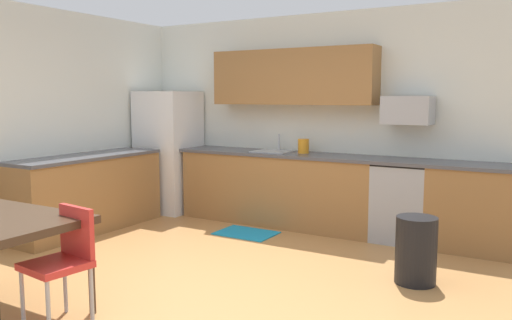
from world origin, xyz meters
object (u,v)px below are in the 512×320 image
at_px(chair_near_table, 64,256).
at_px(kettle, 303,147).
at_px(microwave, 408,110).
at_px(trash_bin, 416,250).
at_px(oven_range, 402,202).
at_px(refrigerator, 169,152).

relative_size(chair_near_table, kettle, 4.25).
bearing_deg(microwave, trash_bin, -71.56).
height_order(oven_range, kettle, kettle).
distance_m(oven_range, chair_near_table, 3.78).
height_order(microwave, trash_bin, microwave).
bearing_deg(kettle, refrigerator, -176.43).
xyz_separation_m(refrigerator, trash_bin, (3.84, -1.25, -0.56)).
height_order(refrigerator, chair_near_table, refrigerator).
xyz_separation_m(oven_range, microwave, (0.00, 0.10, 1.04)).
distance_m(microwave, trash_bin, 1.92).
bearing_deg(kettle, oven_range, -2.24).
bearing_deg(oven_range, microwave, 90.00).
relative_size(refrigerator, chair_near_table, 2.03).
relative_size(refrigerator, oven_range, 1.90).
bearing_deg(microwave, kettle, -177.76).
bearing_deg(oven_range, trash_bin, -70.27).
relative_size(oven_range, trash_bin, 1.52).
relative_size(refrigerator, microwave, 3.19).
relative_size(microwave, kettle, 2.70).
bearing_deg(oven_range, chair_near_table, -113.99).
height_order(chair_near_table, kettle, kettle).
xyz_separation_m(oven_range, kettle, (-1.28, 0.05, 0.56)).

